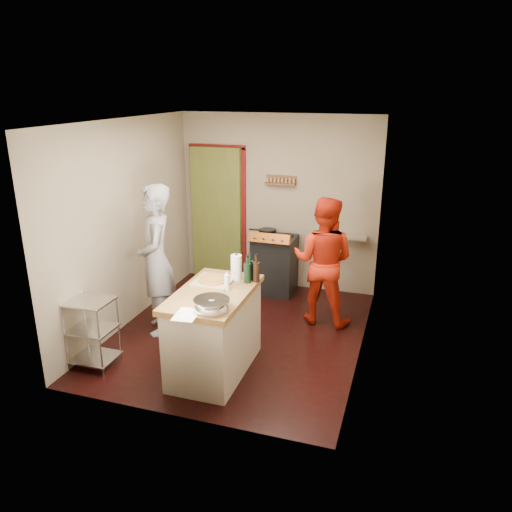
% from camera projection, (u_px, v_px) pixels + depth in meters
% --- Properties ---
extents(floor, '(3.50, 3.50, 0.00)m').
position_uv_depth(floor, '(239.00, 333.00, 6.30)').
color(floor, black).
rests_on(floor, ground).
extents(back_wall, '(3.00, 0.44, 2.60)m').
position_uv_depth(back_wall, '(238.00, 210.00, 7.72)').
color(back_wall, gray).
rests_on(back_wall, ground).
extents(left_wall, '(0.04, 3.50, 2.60)m').
position_uv_depth(left_wall, '(127.00, 224.00, 6.31)').
color(left_wall, gray).
rests_on(left_wall, ground).
extents(right_wall, '(0.04, 3.50, 2.60)m').
position_uv_depth(right_wall, '(367.00, 247.00, 5.44)').
color(right_wall, gray).
rests_on(right_wall, ground).
extents(ceiling, '(3.00, 3.50, 0.02)m').
position_uv_depth(ceiling, '(237.00, 120.00, 5.45)').
color(ceiling, white).
rests_on(ceiling, back_wall).
extents(stove, '(0.60, 0.63, 1.00)m').
position_uv_depth(stove, '(274.00, 264.00, 7.42)').
color(stove, black).
rests_on(stove, ground).
extents(wire_shelving, '(0.48, 0.40, 0.80)m').
position_uv_depth(wire_shelving, '(92.00, 330.00, 5.45)').
color(wire_shelving, silver).
rests_on(wire_shelving, ground).
extents(island, '(0.75, 1.38, 1.25)m').
position_uv_depth(island, '(215.00, 329.00, 5.33)').
color(island, '#B6AC9A').
rests_on(island, ground).
extents(person_stripe, '(0.73, 0.82, 1.88)m').
position_uv_depth(person_stripe, '(156.00, 261.00, 6.09)').
color(person_stripe, '#A3A2A7').
rests_on(person_stripe, ground).
extents(person_red, '(0.86, 0.70, 1.67)m').
position_uv_depth(person_red, '(323.00, 261.00, 6.38)').
color(person_red, '#B41F0C').
rests_on(person_red, ground).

